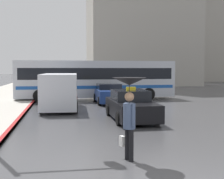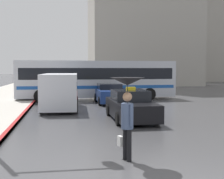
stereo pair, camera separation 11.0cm
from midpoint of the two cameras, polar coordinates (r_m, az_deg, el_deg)
taxi at (r=15.03m, az=3.63°, el=-3.02°), size 1.91×4.66×1.58m
sedan_red at (r=22.22m, az=-0.28°, el=-0.81°), size 1.91×4.07×1.39m
ambulance_van at (r=19.00m, az=-9.28°, el=-0.02°), size 2.27×5.31×2.14m
city_bus at (r=24.67m, az=-2.74°, el=2.07°), size 12.39×3.04×3.06m
pedestrian_with_umbrella at (r=8.22m, az=3.18°, el=-1.55°), size 0.91×0.91×2.21m
traffic_light at (r=10.89m, az=-17.72°, el=12.50°), size 2.72×0.38×6.04m
building_tower_far at (r=66.02m, az=15.39°, el=11.61°), size 13.33×8.83×23.18m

